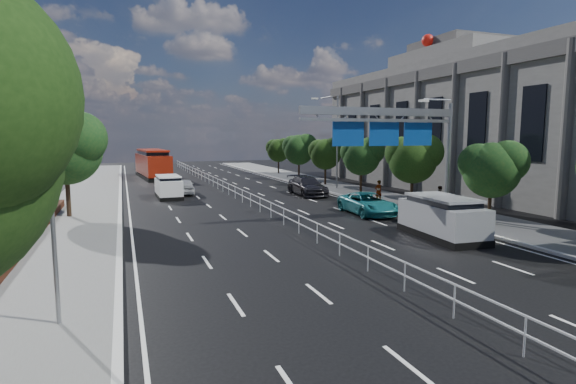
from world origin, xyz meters
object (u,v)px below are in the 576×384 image
near_car_dark (145,165)px  silver_minivan (442,217)px  pedestrian_b (439,197)px  parked_car_teal (368,204)px  toilet_sign (33,223)px  pedestrian_a (378,191)px  overhead_gantry (396,129)px  near_car_silver (184,186)px  parked_car_dark (307,186)px  white_minivan (169,187)px  red_bus (153,163)px

near_car_dark → silver_minivan: (11.90, -55.14, 0.33)m
pedestrian_b → parked_car_teal: bearing=1.0°
toilet_sign → silver_minivan: size_ratio=0.82×
toilet_sign → parked_car_teal: 21.73m
pedestrian_a → pedestrian_b: pedestrian_a is taller
silver_minivan → parked_car_teal: silver_minivan is taller
overhead_gantry → silver_minivan: bearing=-92.9°
near_car_silver → pedestrian_a: pedestrian_a is taller
overhead_gantry → parked_car_dark: 13.97m
silver_minivan → pedestrian_a: (3.10, 11.12, -0.07)m
parked_car_dark → pedestrian_b: pedestrian_b is taller
white_minivan → pedestrian_b: bearing=-37.8°
toilet_sign → parked_car_dark: toilet_sign is taller
near_car_dark → parked_car_dark: parked_car_dark is taller
white_minivan → near_car_dark: (-0.25, 34.94, -0.21)m
overhead_gantry → near_car_dark: overhead_gantry is taller
toilet_sign → parked_car_teal: size_ratio=0.84×
near_car_dark → pedestrian_a: size_ratio=2.58×
white_minivan → parked_car_dark: 11.89m
toilet_sign → pedestrian_b: toilet_sign is taller
silver_minivan → pedestrian_a: 11.55m
toilet_sign → silver_minivan: toilet_sign is taller
parked_car_teal → pedestrian_a: 4.85m
near_car_silver → near_car_dark: (-1.80, 33.09, 0.00)m
overhead_gantry → near_car_silver: overhead_gantry is taller
overhead_gantry → red_bus: overhead_gantry is taller
overhead_gantry → pedestrian_a: 8.40m
overhead_gantry → red_bus: 37.03m
overhead_gantry → parked_car_dark: size_ratio=1.84×
parked_car_dark → pedestrian_a: pedestrian_a is taller
toilet_sign → pedestrian_a: toilet_sign is taller
parked_car_teal → silver_minivan: bearing=-88.1°
pedestrian_b → near_car_dark: bearing=-68.3°
toilet_sign → red_bus: size_ratio=0.36×
parked_car_teal → near_car_silver: bearing=126.5°
silver_minivan → toilet_sign: bearing=-158.7°
near_car_silver → toilet_sign: bearing=79.6°
near_car_silver → silver_minivan: size_ratio=0.79×
overhead_gantry → near_car_dark: (-12.14, 50.43, -4.89)m
near_car_dark → silver_minivan: bearing=102.4°
near_car_dark → silver_minivan: size_ratio=0.82×
near_car_dark → parked_car_teal: 49.20m
silver_minivan → pedestrian_a: bearing=78.7°
white_minivan → pedestrian_a: 17.32m
white_minivan → parked_car_dark: (11.65, -2.37, -0.13)m
overhead_gantry → white_minivan: overhead_gantry is taller
near_car_dark → parked_car_teal: bearing=104.2°
near_car_dark → parked_car_teal: (11.90, -47.73, -0.00)m
near_car_silver → silver_minivan: bearing=119.2°
silver_minivan → pedestrian_a: size_ratio=3.14×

